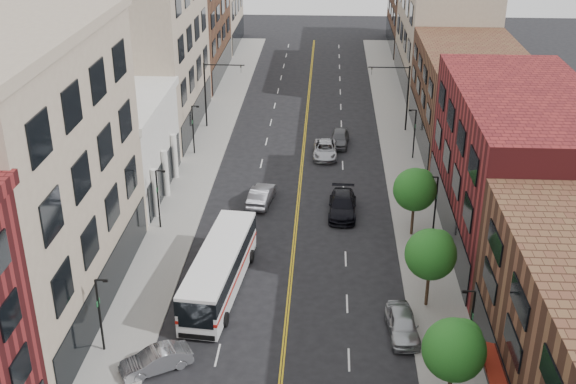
% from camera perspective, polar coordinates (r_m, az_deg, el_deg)
% --- Properties ---
extents(sidewalk_left, '(4.00, 110.00, 0.15)m').
position_cam_1_polar(sidewalk_left, '(69.22, -7.29, 1.44)').
color(sidewalk_left, gray).
rests_on(sidewalk_left, ground).
extents(sidewalk_right, '(4.00, 110.00, 0.15)m').
position_cam_1_polar(sidewalk_right, '(68.56, 9.39, 1.06)').
color(sidewalk_right, gray).
rests_on(sidewalk_right, ground).
extents(bldg_l_tanoffice, '(10.00, 22.00, 18.00)m').
position_cam_1_polar(bldg_l_tanoffice, '(48.41, -20.57, 0.73)').
color(bldg_l_tanoffice, gray).
rests_on(bldg_l_tanoffice, ground).
extents(bldg_l_white, '(10.00, 14.00, 8.00)m').
position_cam_1_polar(bldg_l_white, '(65.79, -14.09, 3.27)').
color(bldg_l_white, silver).
rests_on(bldg_l_white, ground).
extents(bldg_l_far_a, '(10.00, 20.00, 18.00)m').
position_cam_1_polar(bldg_l_far_a, '(79.91, -11.06, 11.19)').
color(bldg_l_far_a, gray).
rests_on(bldg_l_far_a, ground).
extents(bldg_l_far_b, '(10.00, 20.00, 15.00)m').
position_cam_1_polar(bldg_l_far_b, '(99.26, -8.28, 13.20)').
color(bldg_l_far_b, brown).
rests_on(bldg_l_far_b, ground).
extents(bldg_r_mid, '(10.00, 22.00, 12.00)m').
position_cam_1_polar(bldg_r_mid, '(57.58, 17.76, 1.76)').
color(bldg_r_mid, '#5C181A').
rests_on(bldg_r_mid, ground).
extents(bldg_r_far_a, '(10.00, 20.00, 10.00)m').
position_cam_1_polar(bldg_r_far_a, '(77.16, 14.17, 7.30)').
color(bldg_r_far_a, brown).
rests_on(bldg_r_far_a, ground).
extents(bldg_r_far_b, '(10.00, 22.00, 14.00)m').
position_cam_1_polar(bldg_r_far_b, '(96.65, 12.17, 12.28)').
color(bldg_r_far_b, gray).
rests_on(bldg_r_far_b, ground).
extents(bldg_r_far_c, '(10.00, 18.00, 11.00)m').
position_cam_1_polar(bldg_r_far_c, '(116.34, 10.73, 13.78)').
color(bldg_r_far_c, brown).
rests_on(bldg_r_far_c, ground).
extents(tree_r_1, '(3.40, 3.40, 5.59)m').
position_cam_1_polar(tree_r_1, '(39.87, 13.10, -11.90)').
color(tree_r_1, black).
rests_on(tree_r_1, sidewalk_right).
extents(tree_r_2, '(3.40, 3.40, 5.59)m').
position_cam_1_polar(tree_r_2, '(48.12, 11.31, -4.73)').
color(tree_r_2, black).
rests_on(tree_r_2, sidewalk_right).
extents(tree_r_3, '(3.40, 3.40, 5.59)m').
position_cam_1_polar(tree_r_3, '(56.94, 10.08, 0.29)').
color(tree_r_3, black).
rests_on(tree_r_3, sidewalk_right).
extents(lamp_l_1, '(0.81, 0.55, 5.05)m').
position_cam_1_polar(lamp_l_1, '(45.07, -14.63, -9.07)').
color(lamp_l_1, black).
rests_on(lamp_l_1, sidewalk_left).
extents(lamp_l_2, '(0.81, 0.55, 5.05)m').
position_cam_1_polar(lamp_l_2, '(58.44, -10.20, -0.29)').
color(lamp_l_2, black).
rests_on(lamp_l_2, sidewalk_left).
extents(lamp_l_3, '(0.81, 0.55, 5.05)m').
position_cam_1_polar(lamp_l_3, '(72.88, -7.48, 5.12)').
color(lamp_l_3, black).
rests_on(lamp_l_3, sidewalk_left).
extents(lamp_r_1, '(0.81, 0.55, 5.05)m').
position_cam_1_polar(lamp_r_1, '(43.95, 14.21, -10.00)').
color(lamp_r_1, black).
rests_on(lamp_r_1, sidewalk_right).
extents(lamp_r_2, '(0.81, 0.55, 5.05)m').
position_cam_1_polar(lamp_r_2, '(57.58, 11.54, -0.82)').
color(lamp_r_2, black).
rests_on(lamp_r_2, sidewalk_right).
extents(lamp_r_3, '(0.81, 0.55, 5.05)m').
position_cam_1_polar(lamp_r_3, '(72.19, 9.94, 4.76)').
color(lamp_r_3, black).
rests_on(lamp_r_3, sidewalk_right).
extents(signal_mast_left, '(4.49, 0.18, 7.20)m').
position_cam_1_polar(signal_mast_left, '(79.71, -6.05, 8.23)').
color(signal_mast_left, black).
rests_on(signal_mast_left, sidewalk_left).
extents(signal_mast_right, '(4.49, 0.18, 7.20)m').
position_cam_1_polar(signal_mast_right, '(79.11, 8.94, 7.94)').
color(signal_mast_right, black).
rests_on(signal_mast_right, sidewalk_right).
extents(city_bus, '(3.92, 12.47, 3.15)m').
position_cam_1_polar(city_bus, '(50.26, -5.43, -5.95)').
color(city_bus, white).
rests_on(city_bus, ground).
extents(car_angle_b, '(4.40, 3.44, 1.40)m').
position_cam_1_polar(car_angle_b, '(44.28, -10.39, -12.94)').
color(car_angle_b, '#9FA1A6').
rests_on(car_angle_b, ground).
extents(car_parked_far, '(2.17, 4.72, 1.57)m').
position_cam_1_polar(car_parked_far, '(46.85, 9.02, -10.29)').
color(car_parked_far, '#A2A5A9').
rests_on(car_parked_far, ground).
extents(car_lane_behind, '(2.31, 4.98, 1.58)m').
position_cam_1_polar(car_lane_behind, '(62.74, -2.11, -0.25)').
color(car_lane_behind, '#56565C').
rests_on(car_lane_behind, ground).
extents(car_lane_a, '(2.47, 5.72, 1.64)m').
position_cam_1_polar(car_lane_a, '(60.99, 4.32, -1.06)').
color(car_lane_a, black).
rests_on(car_lane_a, ground).
extents(car_lane_b, '(2.40, 5.17, 1.44)m').
position_cam_1_polar(car_lane_b, '(72.74, 2.95, 3.37)').
color(car_lane_b, '#AEB0B6').
rests_on(car_lane_b, ground).
extents(car_lane_c, '(2.21, 4.72, 1.56)m').
position_cam_1_polar(car_lane_c, '(75.64, 4.09, 4.27)').
color(car_lane_c, '#494A4E').
rests_on(car_lane_c, ground).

